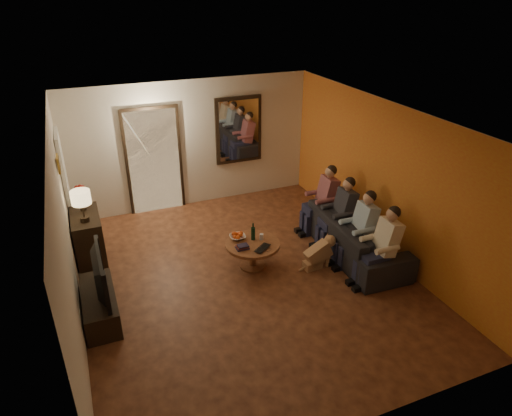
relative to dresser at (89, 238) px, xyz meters
name	(u,v)px	position (x,y,z in m)	size (l,w,h in m)	color
floor	(246,277)	(2.25, -1.45, -0.43)	(5.00, 6.00, 0.01)	#441F12
ceiling	(244,119)	(2.25, -1.45, 2.17)	(5.00, 6.00, 0.01)	white
back_wall	(192,145)	(2.25, 1.55, 0.87)	(5.00, 0.02, 2.60)	beige
front_wall	(359,335)	(2.25, -4.45, 0.87)	(5.00, 0.02, 2.60)	beige
left_wall	(66,237)	(-0.25, -1.45, 0.87)	(0.02, 6.00, 2.60)	beige
right_wall	(384,180)	(4.75, -1.45, 0.87)	(0.02, 6.00, 2.60)	beige
orange_accent	(384,180)	(4.74, -1.45, 0.87)	(0.01, 6.00, 2.60)	#D45624
kitchen_doorway	(154,162)	(1.45, 1.53, 0.62)	(1.00, 0.06, 2.10)	#FFE0A5
door_trim	(154,162)	(1.45, 1.52, 0.62)	(1.12, 0.04, 2.22)	black
fridge_glimpse	(167,167)	(1.70, 1.54, 0.47)	(0.45, 0.03, 1.70)	silver
mirror_frame	(239,130)	(3.25, 1.51, 1.07)	(1.00, 0.05, 1.40)	black
mirror_glass	(239,130)	(3.25, 1.48, 1.07)	(0.86, 0.02, 1.26)	white
white_door	(67,189)	(-0.21, 0.85, 0.59)	(0.06, 0.85, 2.04)	white
framed_art	(58,164)	(-0.22, -0.15, 1.42)	(0.03, 0.28, 0.24)	#B28C33
art_canvas	(59,164)	(-0.21, -0.15, 1.42)	(0.01, 0.22, 0.18)	brown
dresser	(89,238)	(0.00, 0.00, 0.00)	(0.45, 0.98, 0.87)	black
table_lamp	(82,206)	(0.00, -0.22, 0.70)	(0.30, 0.30, 0.54)	beige
flower_vase	(81,198)	(0.00, 0.22, 0.65)	(0.14, 0.14, 0.44)	#AF1E12
tv_stand	(100,305)	(0.00, -1.57, -0.23)	(0.45, 1.20, 0.40)	black
tv	(94,275)	(0.00, -1.57, 0.28)	(0.14, 1.09, 0.63)	black
sofa	(354,235)	(4.26, -1.45, -0.09)	(0.93, 2.37, 0.69)	black
person_a	(383,249)	(4.16, -2.35, 0.17)	(0.60, 0.40, 1.20)	tan
person_b	(360,231)	(4.16, -1.75, 0.17)	(0.60, 0.40, 1.20)	tan
person_c	(341,215)	(4.16, -1.15, 0.17)	(0.60, 0.40, 1.20)	tan
person_d	(324,202)	(4.16, -0.55, 0.17)	(0.60, 0.40, 1.20)	tan
dog	(318,252)	(3.46, -1.62, -0.15)	(0.56, 0.24, 0.56)	#A36E4B
coffee_table	(253,254)	(2.47, -1.20, -0.21)	(0.90, 0.90, 0.45)	brown
bowl	(238,237)	(2.29, -0.98, 0.05)	(0.26, 0.26, 0.06)	white
oranges	(238,233)	(2.29, -0.98, 0.12)	(0.20, 0.20, 0.08)	#DD4912
wine_bottle	(253,231)	(2.52, -1.10, 0.17)	(0.07, 0.07, 0.31)	black
wine_glass	(262,237)	(2.65, -1.15, 0.07)	(0.06, 0.06, 0.10)	silver
book_stack	(242,247)	(2.25, -1.30, 0.05)	(0.20, 0.15, 0.07)	black
laptop	(265,249)	(2.57, -1.48, 0.03)	(0.33, 0.21, 0.03)	black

